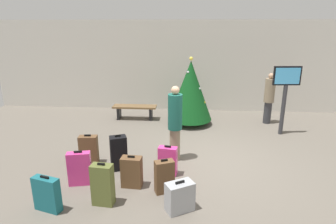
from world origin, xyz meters
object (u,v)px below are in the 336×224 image
at_px(holiday_tree, 190,90).
at_px(suitcase_0, 168,161).
at_px(suitcase_3, 132,172).
at_px(traveller_0, 269,97).
at_px(suitcase_7, 80,169).
at_px(suitcase_4, 119,153).
at_px(suitcase_6, 180,197).
at_px(flight_info_kiosk, 286,88).
at_px(suitcase_5, 47,194).
at_px(traveller_1, 175,122).
at_px(suitcase_2, 89,150).
at_px(waiting_bench, 135,109).
at_px(suitcase_8, 164,177).
at_px(suitcase_1, 103,185).

relative_size(holiday_tree, suitcase_0, 3.26).
xyz_separation_m(holiday_tree, suitcase_3, (-1.15, -3.94, -0.81)).
xyz_separation_m(holiday_tree, suitcase_0, (-0.47, -3.41, -0.81)).
bearing_deg(traveller_0, suitcase_7, -138.63).
xyz_separation_m(suitcase_4, suitcase_6, (1.42, -1.41, -0.13)).
relative_size(holiday_tree, suitcase_7, 2.98).
relative_size(flight_info_kiosk, suitcase_7, 2.75).
bearing_deg(suitcase_5, traveller_1, 45.68).
distance_m(suitcase_0, suitcase_2, 1.93).
distance_m(waiting_bench, suitcase_7, 4.30).
height_order(waiting_bench, traveller_1, traveller_1).
height_order(holiday_tree, suitcase_8, holiday_tree).
bearing_deg(suitcase_0, suitcase_2, 168.23).
bearing_deg(suitcase_2, flight_info_kiosk, 24.16).
bearing_deg(suitcase_1, flight_info_kiosk, 41.95).
bearing_deg(suitcase_0, suitcase_6, -76.22).
relative_size(holiday_tree, suitcase_3, 3.28).
height_order(suitcase_0, suitcase_8, suitcase_8).
xyz_separation_m(suitcase_4, suitcase_8, (1.10, -0.85, -0.06)).
bearing_deg(holiday_tree, suitcase_1, -108.70).
height_order(suitcase_1, suitcase_4, suitcase_4).
relative_size(suitcase_2, suitcase_5, 1.07).
xyz_separation_m(flight_info_kiosk, traveller_0, (-0.15, 1.01, -0.51)).
bearing_deg(traveller_0, traveller_1, -134.91).
distance_m(flight_info_kiosk, waiting_bench, 4.86).
bearing_deg(traveller_1, suitcase_0, -98.67).
bearing_deg(holiday_tree, suitcase_7, -119.34).
bearing_deg(suitcase_6, suitcase_5, -175.82).
height_order(holiday_tree, suitcase_1, holiday_tree).
xyz_separation_m(suitcase_0, suitcase_7, (-1.75, -0.54, 0.03)).
xyz_separation_m(suitcase_0, suitcase_2, (-1.89, 0.39, 0.02)).
xyz_separation_m(traveller_1, suitcase_8, (-0.12, -1.44, -0.63)).
bearing_deg(suitcase_6, suitcase_8, 119.92).
bearing_deg(suitcase_2, suitcase_1, -62.61).
relative_size(suitcase_2, suitcase_4, 0.87).
height_order(suitcase_4, suitcase_7, suitcase_4).
distance_m(suitcase_4, suitcase_5, 1.81).
distance_m(waiting_bench, suitcase_0, 4.02).
xyz_separation_m(flight_info_kiosk, suitcase_8, (-3.21, -3.37, -1.06)).
distance_m(holiday_tree, traveller_1, 2.70).
relative_size(suitcase_0, suitcase_5, 1.01).
relative_size(waiting_bench, suitcase_4, 1.81).
height_order(suitcase_2, suitcase_8, suitcase_2).
bearing_deg(suitcase_7, flight_info_kiosk, 33.03).
height_order(flight_info_kiosk, suitcase_8, flight_info_kiosk).
xyz_separation_m(flight_info_kiosk, waiting_bench, (-4.63, 1.08, -1.04)).
bearing_deg(suitcase_5, traveller_0, 45.34).
bearing_deg(suitcase_0, suitcase_8, -90.94).
bearing_deg(suitcase_8, suitcase_2, 149.83).
height_order(traveller_1, suitcase_4, traveller_1).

